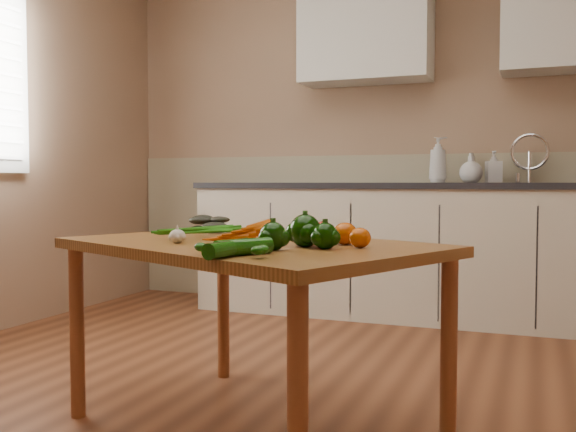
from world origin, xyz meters
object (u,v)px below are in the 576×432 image
(soap_bottle_a, at_px, (438,160))
(zucchini_b, at_px, (228,249))
(soap_bottle_c, at_px, (471,168))
(zucchini_a, at_px, (243,247))
(pepper_a, at_px, (305,231))
(tomato_b, at_px, (345,234))
(garlic_bulb, at_px, (177,236))
(tomato_a, at_px, (322,232))
(tomato_c, at_px, (360,238))
(carrot_bunch, at_px, (231,232))
(pepper_b, at_px, (325,236))
(leafy_greens, at_px, (218,221))
(table, at_px, (249,263))
(pepper_c, at_px, (273,236))
(soap_bottle_b, at_px, (494,167))

(soap_bottle_a, height_order, zucchini_b, soap_bottle_a)
(soap_bottle_c, relative_size, zucchini_a, 1.04)
(soap_bottle_c, xyz_separation_m, pepper_a, (-0.30, -2.37, -0.25))
(tomato_b, bearing_deg, garlic_bulb, -164.23)
(tomato_a, bearing_deg, garlic_bulb, -158.03)
(pepper_a, xyz_separation_m, tomato_c, (0.18, 0.03, -0.02))
(carrot_bunch, height_order, garlic_bulb, carrot_bunch)
(pepper_b, xyz_separation_m, zucchini_a, (-0.17, -0.25, -0.02))
(pepper_b, relative_size, tomato_a, 1.00)
(leafy_greens, xyz_separation_m, tomato_b, (0.65, -0.34, -0.01))
(soap_bottle_a, bearing_deg, tomato_c, 168.12)
(carrot_bunch, xyz_separation_m, pepper_b, (0.41, -0.15, 0.01))
(table, relative_size, tomato_b, 18.39)
(soap_bottle_c, relative_size, pepper_b, 2.33)
(table, bearing_deg, leafy_greens, 154.97)
(soap_bottle_a, distance_m, carrot_bunch, 2.36)
(pepper_a, bearing_deg, carrot_bunch, 161.41)
(soap_bottle_c, relative_size, garlic_bulb, 3.35)
(carrot_bunch, bearing_deg, tomato_a, 29.69)
(table, bearing_deg, tomato_c, 14.61)
(soap_bottle_c, bearing_deg, garlic_bulb, -114.26)
(table, height_order, zucchini_a, zucchini_a)
(leafy_greens, height_order, pepper_b, leafy_greens)
(soap_bottle_c, height_order, tomato_a, soap_bottle_c)
(leafy_greens, distance_m, pepper_b, 0.80)
(zucchini_a, bearing_deg, tomato_c, 51.41)
(table, bearing_deg, soap_bottle_a, 105.90)
(soap_bottle_a, height_order, garlic_bulb, soap_bottle_a)
(leafy_greens, height_order, garlic_bulb, leafy_greens)
(garlic_bulb, height_order, tomato_b, tomato_b)
(table, height_order, pepper_c, pepper_c)
(carrot_bunch, height_order, tomato_c, same)
(tomato_a, xyz_separation_m, tomato_c, (0.16, -0.11, -0.01))
(soap_bottle_b, height_order, leafy_greens, soap_bottle_b)
(tomato_a, height_order, zucchini_a, tomato_a)
(soap_bottle_c, distance_m, carrot_bunch, 2.36)
(pepper_b, bearing_deg, garlic_bulb, 179.96)
(pepper_c, height_order, zucchini_b, pepper_c)
(garlic_bulb, distance_m, tomato_b, 0.58)
(leafy_greens, relative_size, tomato_b, 2.24)
(tomato_c, height_order, zucchini_b, tomato_c)
(soap_bottle_a, height_order, tomato_b, soap_bottle_a)
(garlic_bulb, bearing_deg, pepper_a, 5.62)
(soap_bottle_a, height_order, zucchini_a, soap_bottle_a)
(pepper_b, bearing_deg, leafy_greens, 142.20)
(soap_bottle_b, xyz_separation_m, pepper_a, (-0.43, -2.46, -0.26))
(leafy_greens, bearing_deg, zucchini_a, -57.73)
(pepper_b, height_order, zucchini_a, pepper_b)
(soap_bottle_b, height_order, tomato_a, soap_bottle_b)
(zucchini_b, bearing_deg, carrot_bunch, 115.55)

